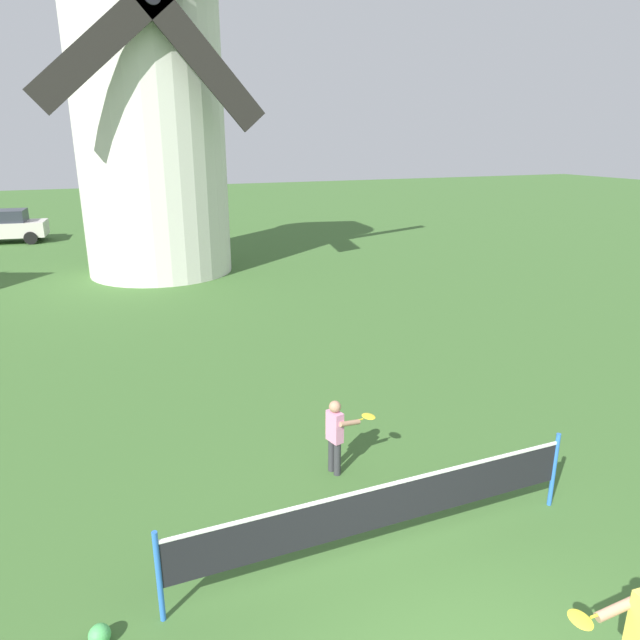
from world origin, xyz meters
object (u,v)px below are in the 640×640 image
(windmill, at_px, (148,92))
(player_far, at_px, (336,432))
(tennis_net, at_px, (384,506))
(parked_car_silver, at_px, (143,218))
(parked_car_cream, at_px, (3,226))
(stray_ball, at_px, (100,635))

(windmill, distance_m, player_far, 16.07)
(tennis_net, bearing_deg, player_far, 83.65)
(windmill, relative_size, tennis_net, 2.36)
(windmill, bearing_deg, player_far, -87.93)
(parked_car_silver, bearing_deg, windmill, -92.23)
(player_far, bearing_deg, tennis_net, -96.35)
(player_far, height_order, parked_car_cream, parked_car_cream)
(tennis_net, height_order, stray_ball, tennis_net)
(windmill, xyz_separation_m, parked_car_silver, (0.38, 9.73, -5.55))
(player_far, xyz_separation_m, parked_car_silver, (-0.16, 24.75, 0.14))
(tennis_net, relative_size, parked_car_silver, 1.14)
(windmill, xyz_separation_m, player_far, (0.54, -15.02, -5.69))
(windmill, relative_size, parked_car_silver, 2.68)
(stray_ball, bearing_deg, player_far, 29.40)
(tennis_net, distance_m, parked_car_cream, 26.99)
(windmill, distance_m, stray_ball, 18.31)
(parked_car_cream, distance_m, parked_car_silver, 6.58)
(windmill, height_order, stray_ball, windmill)
(windmill, relative_size, player_far, 10.48)
(windmill, height_order, player_far, windmill)
(windmill, xyz_separation_m, tennis_net, (0.33, -16.90, -5.68))
(player_far, relative_size, stray_ball, 5.40)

